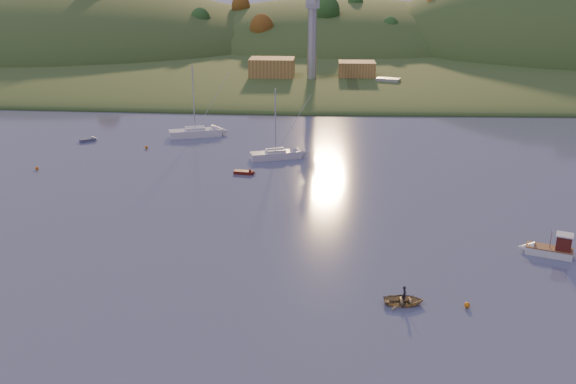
# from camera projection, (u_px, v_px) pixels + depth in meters

# --- Properties ---
(far_shore) EXTENTS (620.00, 220.00, 1.50)m
(far_shore) POSITION_uv_depth(u_px,v_px,m) (314.00, 42.00, 261.12)
(far_shore) COLOR #2C441B
(far_shore) RESTS_ON ground
(shore_slope) EXTENTS (640.00, 150.00, 7.00)m
(shore_slope) POSITION_uv_depth(u_px,v_px,m) (309.00, 64.00, 199.86)
(shore_slope) COLOR #2C441B
(shore_slope) RESTS_ON ground
(hill_left) EXTENTS (170.00, 140.00, 44.00)m
(hill_left) POSITION_uv_depth(u_px,v_px,m) (70.00, 49.00, 238.05)
(hill_left) COLOR #2C441B
(hill_left) RESTS_ON ground
(hill_center) EXTENTS (140.00, 120.00, 36.00)m
(hill_center) POSITION_uv_depth(u_px,v_px,m) (339.00, 48.00, 241.69)
(hill_center) COLOR #2C441B
(hill_center) RESTS_ON ground
(hillside_trees) EXTENTS (280.00, 50.00, 32.00)m
(hillside_trees) POSITION_uv_depth(u_px,v_px,m) (311.00, 56.00, 218.71)
(hillside_trees) COLOR #234F1C
(hillside_trees) RESTS_ON ground
(wharf) EXTENTS (42.00, 16.00, 2.40)m
(wharf) POSITION_uv_depth(u_px,v_px,m) (324.00, 84.00, 158.65)
(wharf) COLOR slate
(wharf) RESTS_ON ground
(shed_west) EXTENTS (11.00, 8.00, 4.80)m
(shed_west) POSITION_uv_depth(u_px,v_px,m) (272.00, 68.00, 159.16)
(shed_west) COLOR olive
(shed_west) RESTS_ON wharf
(shed_east) EXTENTS (9.00, 7.00, 4.00)m
(shed_east) POSITION_uv_depth(u_px,v_px,m) (357.00, 70.00, 159.02)
(shed_east) COLOR olive
(shed_east) RESTS_ON wharf
(dock_crane) EXTENTS (3.20, 28.00, 20.30)m
(dock_crane) POSITION_uv_depth(u_px,v_px,m) (312.00, 18.00, 150.16)
(dock_crane) COLOR #B7B7BC
(dock_crane) RESTS_ON wharf
(fishing_boat) EXTENTS (5.59, 3.50, 3.42)m
(fishing_boat) POSITION_uv_depth(u_px,v_px,m) (546.00, 248.00, 66.29)
(fishing_boat) COLOR silver
(fishing_boat) RESTS_ON ground
(sailboat_near) EXTENTS (9.44, 5.45, 12.55)m
(sailboat_near) POSITION_uv_depth(u_px,v_px,m) (195.00, 132.00, 113.19)
(sailboat_near) COLOR white
(sailboat_near) RESTS_ON ground
(sailboat_far) EXTENTS (8.21, 4.79, 10.92)m
(sailboat_far) POSITION_uv_depth(u_px,v_px,m) (276.00, 154.00, 100.05)
(sailboat_far) COLOR silver
(sailboat_far) RESTS_ON ground
(canoe) EXTENTS (3.66, 2.69, 0.74)m
(canoe) POSITION_uv_depth(u_px,v_px,m) (404.00, 300.00, 56.58)
(canoe) COLOR #A08958
(canoe) RESTS_ON ground
(paddler) EXTENTS (0.38, 0.57, 1.51)m
(paddler) POSITION_uv_depth(u_px,v_px,m) (404.00, 297.00, 56.46)
(paddler) COLOR black
(paddler) RESTS_ON ground
(red_tender) EXTENTS (3.33, 1.54, 1.09)m
(red_tender) POSITION_uv_depth(u_px,v_px,m) (248.00, 173.00, 92.59)
(red_tender) COLOR #59140C
(red_tender) RESTS_ON ground
(grey_dinghy) EXTENTS (3.17, 2.62, 1.14)m
(grey_dinghy) POSITION_uv_depth(u_px,v_px,m) (91.00, 139.00, 110.49)
(grey_dinghy) COLOR slate
(grey_dinghy) RESTS_ON ground
(work_vessel) EXTENTS (13.80, 8.48, 3.34)m
(work_vessel) POSITION_uv_depth(u_px,v_px,m) (388.00, 87.00, 154.00)
(work_vessel) COLOR slate
(work_vessel) RESTS_ON ground
(buoy_0) EXTENTS (0.50, 0.50, 0.50)m
(buoy_0) POSITION_uv_depth(u_px,v_px,m) (467.00, 305.00, 56.05)
(buoy_0) COLOR orange
(buoy_0) RESTS_ON ground
(buoy_1) EXTENTS (0.50, 0.50, 0.50)m
(buoy_1) POSITION_uv_depth(u_px,v_px,m) (37.00, 168.00, 94.49)
(buoy_1) COLOR orange
(buoy_1) RESTS_ON ground
(buoy_2) EXTENTS (0.50, 0.50, 0.50)m
(buoy_2) POSITION_uv_depth(u_px,v_px,m) (146.00, 147.00, 105.68)
(buoy_2) COLOR orange
(buoy_2) RESTS_ON ground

